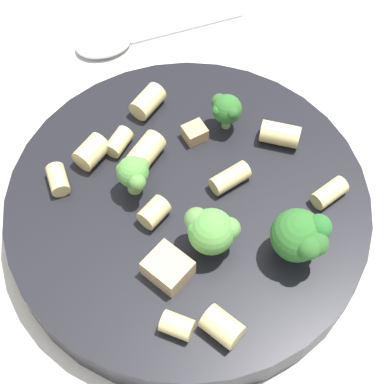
{
  "coord_description": "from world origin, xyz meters",
  "views": [
    {
      "loc": [
        -0.0,
        -0.24,
        0.43
      ],
      "look_at": [
        0.0,
        0.0,
        0.04
      ],
      "focal_mm": 60.0,
      "sensor_mm": 36.0,
      "label": 1
    }
  ],
  "objects_px": {
    "broccoli_floret_2": "(230,109)",
    "rigatoni_7": "(123,142)",
    "pasta_bowl": "(192,208)",
    "rigatoni_2": "(182,325)",
    "rigatoni_0": "(234,178)",
    "rigatoni_8": "(284,134)",
    "broccoli_floret_0": "(306,237)",
    "spoon": "(129,38)",
    "rigatoni_4": "(96,152)",
    "rigatoni_10": "(158,212)",
    "broccoli_floret_1": "(138,173)",
    "chicken_chunk_0": "(173,268)",
    "rigatoni_6": "(62,180)",
    "broccoli_floret_3": "(215,230)",
    "rigatoni_3": "(150,151)",
    "rigatoni_9": "(334,193)",
    "rigatoni_1": "(152,101)",
    "rigatoni_5": "(227,327)",
    "chicken_chunk_1": "(199,133)"
  },
  "relations": [
    {
      "from": "chicken_chunk_1",
      "to": "rigatoni_1",
      "type": "bearing_deg",
      "value": 141.54
    },
    {
      "from": "rigatoni_0",
      "to": "rigatoni_8",
      "type": "bearing_deg",
      "value": 43.9
    },
    {
      "from": "rigatoni_8",
      "to": "rigatoni_0",
      "type": "bearing_deg",
      "value": -136.1
    },
    {
      "from": "rigatoni_5",
      "to": "rigatoni_10",
      "type": "relative_size",
      "value": 1.23
    },
    {
      "from": "spoon",
      "to": "broccoli_floret_3",
      "type": "bearing_deg",
      "value": -72.91
    },
    {
      "from": "rigatoni_5",
      "to": "rigatoni_8",
      "type": "distance_m",
      "value": 0.16
    },
    {
      "from": "pasta_bowl",
      "to": "broccoli_floret_0",
      "type": "distance_m",
      "value": 0.09
    },
    {
      "from": "broccoli_floret_3",
      "to": "chicken_chunk_0",
      "type": "bearing_deg",
      "value": -145.45
    },
    {
      "from": "chicken_chunk_1",
      "to": "rigatoni_6",
      "type": "bearing_deg",
      "value": -157.35
    },
    {
      "from": "broccoli_floret_1",
      "to": "rigatoni_1",
      "type": "distance_m",
      "value": 0.08
    },
    {
      "from": "rigatoni_2",
      "to": "rigatoni_3",
      "type": "distance_m",
      "value": 0.13
    },
    {
      "from": "rigatoni_4",
      "to": "rigatoni_2",
      "type": "bearing_deg",
      "value": -64.71
    },
    {
      "from": "rigatoni_9",
      "to": "rigatoni_3",
      "type": "bearing_deg",
      "value": 164.5
    },
    {
      "from": "broccoli_floret_1",
      "to": "broccoli_floret_3",
      "type": "bearing_deg",
      "value": -42.12
    },
    {
      "from": "rigatoni_6",
      "to": "rigatoni_8",
      "type": "xyz_separation_m",
      "value": [
        0.16,
        0.04,
        0.0
      ]
    },
    {
      "from": "broccoli_floret_0",
      "to": "broccoli_floret_1",
      "type": "bearing_deg",
      "value": 154.03
    },
    {
      "from": "rigatoni_1",
      "to": "rigatoni_8",
      "type": "bearing_deg",
      "value": -18.14
    },
    {
      "from": "rigatoni_1",
      "to": "rigatoni_9",
      "type": "height_order",
      "value": "rigatoni_1"
    },
    {
      "from": "broccoli_floret_2",
      "to": "rigatoni_7",
      "type": "distance_m",
      "value": 0.08
    },
    {
      "from": "broccoli_floret_1",
      "to": "rigatoni_8",
      "type": "bearing_deg",
      "value": 21.33
    },
    {
      "from": "rigatoni_0",
      "to": "rigatoni_1",
      "type": "distance_m",
      "value": 0.09
    },
    {
      "from": "broccoli_floret_2",
      "to": "rigatoni_0",
      "type": "bearing_deg",
      "value": -88.57
    },
    {
      "from": "pasta_bowl",
      "to": "broccoli_floret_1",
      "type": "relative_size",
      "value": 7.88
    },
    {
      "from": "rigatoni_9",
      "to": "broccoli_floret_3",
      "type": "bearing_deg",
      "value": -156.3
    },
    {
      "from": "broccoli_floret_2",
      "to": "rigatoni_9",
      "type": "height_order",
      "value": "broccoli_floret_2"
    },
    {
      "from": "broccoli_floret_1",
      "to": "chicken_chunk_0",
      "type": "bearing_deg",
      "value": -70.23
    },
    {
      "from": "rigatoni_1",
      "to": "rigatoni_0",
      "type": "bearing_deg",
      "value": -49.21
    },
    {
      "from": "pasta_bowl",
      "to": "broccoli_floret_0",
      "type": "relative_size",
      "value": 6.14
    },
    {
      "from": "rigatoni_3",
      "to": "rigatoni_9",
      "type": "xyz_separation_m",
      "value": [
        0.13,
        -0.04,
        -0.0
      ]
    },
    {
      "from": "broccoli_floret_0",
      "to": "chicken_chunk_1",
      "type": "distance_m",
      "value": 0.12
    },
    {
      "from": "broccoli_floret_3",
      "to": "rigatoni_7",
      "type": "xyz_separation_m",
      "value": [
        -0.07,
        0.08,
        -0.02
      ]
    },
    {
      "from": "broccoli_floret_2",
      "to": "broccoli_floret_3",
      "type": "xyz_separation_m",
      "value": [
        -0.01,
        -0.1,
        0.0
      ]
    },
    {
      "from": "rigatoni_2",
      "to": "rigatoni_3",
      "type": "bearing_deg",
      "value": 99.68
    },
    {
      "from": "broccoli_floret_2",
      "to": "spoon",
      "type": "distance_m",
      "value": 0.15
    },
    {
      "from": "broccoli_floret_1",
      "to": "broccoli_floret_2",
      "type": "relative_size",
      "value": 1.06
    },
    {
      "from": "broccoli_floret_0",
      "to": "broccoli_floret_1",
      "type": "xyz_separation_m",
      "value": [
        -0.11,
        0.05,
        -0.01
      ]
    },
    {
      "from": "rigatoni_4",
      "to": "rigatoni_6",
      "type": "distance_m",
      "value": 0.03
    },
    {
      "from": "rigatoni_10",
      "to": "pasta_bowl",
      "type": "bearing_deg",
      "value": 32.31
    },
    {
      "from": "rigatoni_0",
      "to": "chicken_chunk_0",
      "type": "relative_size",
      "value": 1.04
    },
    {
      "from": "rigatoni_2",
      "to": "rigatoni_5",
      "type": "relative_size",
      "value": 0.81
    },
    {
      "from": "rigatoni_3",
      "to": "rigatoni_4",
      "type": "xyz_separation_m",
      "value": [
        -0.04,
        0.0,
        0.0
      ]
    },
    {
      "from": "pasta_bowl",
      "to": "rigatoni_2",
      "type": "xyz_separation_m",
      "value": [
        -0.01,
        -0.1,
        0.02
      ]
    },
    {
      "from": "broccoli_floret_2",
      "to": "rigatoni_2",
      "type": "xyz_separation_m",
      "value": [
        -0.04,
        -0.16,
        -0.01
      ]
    },
    {
      "from": "rigatoni_7",
      "to": "chicken_chunk_1",
      "type": "bearing_deg",
      "value": 8.47
    },
    {
      "from": "rigatoni_9",
      "to": "chicken_chunk_1",
      "type": "relative_size",
      "value": 1.59
    },
    {
      "from": "broccoli_floret_3",
      "to": "rigatoni_0",
      "type": "relative_size",
      "value": 1.35
    },
    {
      "from": "rigatoni_2",
      "to": "broccoli_floret_0",
      "type": "bearing_deg",
      "value": 32.68
    },
    {
      "from": "broccoli_floret_0",
      "to": "spoon",
      "type": "height_order",
      "value": "broccoli_floret_0"
    },
    {
      "from": "rigatoni_8",
      "to": "rigatoni_4",
      "type": "bearing_deg",
      "value": -173.99
    },
    {
      "from": "rigatoni_7",
      "to": "rigatoni_9",
      "type": "xyz_separation_m",
      "value": [
        0.15,
        -0.05,
        -0.0
      ]
    }
  ]
}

